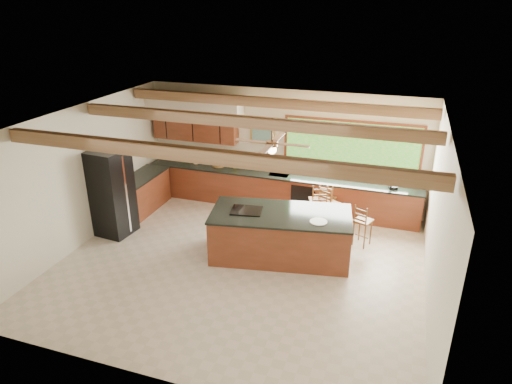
% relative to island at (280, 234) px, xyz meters
% --- Properties ---
extents(ground, '(7.20, 7.20, 0.00)m').
position_rel_island_xyz_m(ground, '(-0.68, -0.59, -0.50)').
color(ground, beige).
rests_on(ground, ground).
extents(room_shell, '(7.27, 6.54, 3.02)m').
position_rel_island_xyz_m(room_shell, '(-0.85, 0.07, 1.71)').
color(room_shell, beige).
rests_on(room_shell, ground).
extents(counter_run, '(7.12, 3.10, 1.22)m').
position_rel_island_xyz_m(counter_run, '(-1.50, 1.93, -0.04)').
color(counter_run, brown).
rests_on(counter_run, ground).
extents(island, '(3.05, 1.82, 1.02)m').
position_rel_island_xyz_m(island, '(0.00, 0.00, 0.00)').
color(island, brown).
rests_on(island, ground).
extents(refrigerator, '(0.85, 0.83, 2.00)m').
position_rel_island_xyz_m(refrigerator, '(-3.90, -0.19, 0.50)').
color(refrigerator, black).
rests_on(refrigerator, ground).
extents(bar_stool_a, '(0.53, 0.53, 1.12)m').
position_rel_island_xyz_m(bar_stool_a, '(0.74, 1.42, 0.16)').
color(bar_stool_a, brown).
rests_on(bar_stool_a, ground).
extents(bar_stool_b, '(0.40, 0.40, 1.03)m').
position_rel_island_xyz_m(bar_stool_b, '(0.65, 1.81, 0.11)').
color(bar_stool_b, brown).
rests_on(bar_stool_b, ground).
extents(bar_stool_c, '(0.52, 0.52, 1.14)m').
position_rel_island_xyz_m(bar_stool_c, '(0.48, 1.47, 0.17)').
color(bar_stool_c, brown).
rests_on(bar_stool_c, ground).
extents(bar_stool_d, '(0.46, 0.46, 0.98)m').
position_rel_island_xyz_m(bar_stool_d, '(1.58, 0.96, 0.08)').
color(bar_stool_d, brown).
rests_on(bar_stool_d, ground).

